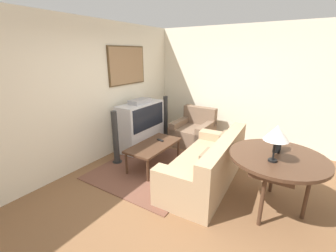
# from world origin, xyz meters

# --- Properties ---
(ground_plane) EXTENTS (12.00, 12.00, 0.00)m
(ground_plane) POSITION_xyz_m (0.00, 0.00, 0.00)
(ground_plane) COLOR brown
(wall_back) EXTENTS (12.00, 0.10, 2.70)m
(wall_back) POSITION_xyz_m (0.02, 2.13, 1.36)
(wall_back) COLOR beige
(wall_back) RESTS_ON ground_plane
(wall_right) EXTENTS (0.06, 12.00, 2.70)m
(wall_right) POSITION_xyz_m (2.63, 0.00, 1.35)
(wall_right) COLOR beige
(wall_right) RESTS_ON ground_plane
(area_rug) EXTENTS (1.96, 1.83, 0.01)m
(area_rug) POSITION_xyz_m (0.34, 0.92, 0.01)
(area_rug) COLOR brown
(area_rug) RESTS_ON ground_plane
(tv) EXTENTS (1.17, 0.48, 1.13)m
(tv) POSITION_xyz_m (1.09, 1.76, 0.53)
(tv) COLOR silver
(tv) RESTS_ON ground_plane
(couch) EXTENTS (2.06, 0.96, 0.82)m
(couch) POSITION_xyz_m (0.49, -0.13, 0.30)
(couch) COLOR tan
(couch) RESTS_ON ground_plane
(armchair) EXTENTS (0.90, 0.84, 0.83)m
(armchair) POSITION_xyz_m (1.94, 0.84, 0.28)
(armchair) COLOR brown
(armchair) RESTS_ON ground_plane
(coffee_table) EXTENTS (1.14, 0.57, 0.45)m
(coffee_table) POSITION_xyz_m (0.47, 0.96, 0.41)
(coffee_table) COLOR #472D1E
(coffee_table) RESTS_ON ground_plane
(console_table) EXTENTS (1.24, 1.24, 0.81)m
(console_table) POSITION_xyz_m (0.34, -1.15, 0.74)
(console_table) COLOR #472D1E
(console_table) RESTS_ON ground_plane
(table_lamp) EXTENTS (0.30, 0.30, 0.47)m
(table_lamp) POSITION_xyz_m (0.13, -1.11, 1.18)
(table_lamp) COLOR black
(table_lamp) RESTS_ON console_table
(mantel_clock) EXTENTS (0.16, 0.10, 0.23)m
(mantel_clock) POSITION_xyz_m (0.50, -1.11, 0.93)
(mantel_clock) COLOR black
(mantel_clock) RESTS_ON console_table
(remote) EXTENTS (0.08, 0.17, 0.02)m
(remote) POSITION_xyz_m (0.69, 0.96, 0.46)
(remote) COLOR black
(remote) RESTS_ON coffee_table
(speaker_tower_left) EXTENTS (0.19, 0.19, 1.06)m
(speaker_tower_left) POSITION_xyz_m (0.19, 1.67, 0.50)
(speaker_tower_left) COLOR black
(speaker_tower_left) RESTS_ON ground_plane
(speaker_tower_right) EXTENTS (0.19, 0.19, 1.06)m
(speaker_tower_right) POSITION_xyz_m (1.98, 1.67, 0.50)
(speaker_tower_right) COLOR black
(speaker_tower_right) RESTS_ON ground_plane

